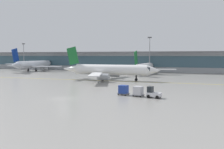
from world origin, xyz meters
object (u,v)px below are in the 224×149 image
at_px(gate_airplane_1, 144,67).
at_px(cargo_dolly_trailing, 123,90).
at_px(apron_light_mast_0, 24,55).
at_px(taxiing_regional_jet, 110,70).
at_px(apron_light_mast_1, 150,53).
at_px(baggage_tug, 153,93).
at_px(gate_airplane_0, 34,64).
at_px(cargo_dolly_lead, 138,91).

distance_m(gate_airplane_1, cargo_dolly_trailing, 54.97).
bearing_deg(apron_light_mast_0, cargo_dolly_trailing, -38.73).
bearing_deg(taxiing_regional_jet, apron_light_mast_1, 79.76).
bearing_deg(cargo_dolly_trailing, apron_light_mast_0, 151.06).
bearing_deg(apron_light_mast_1, baggage_tug, -77.58).
bearing_deg(cargo_dolly_trailing, apron_light_mast_1, 107.10).
xyz_separation_m(gate_airplane_0, apron_light_mast_0, (-14.74, 10.02, 4.59)).
bearing_deg(baggage_tug, apron_light_mast_1, 112.22).
bearing_deg(cargo_dolly_trailing, taxiing_regional_jet, 126.59).
relative_size(gate_airplane_1, taxiing_regional_jet, 0.90).
bearing_deg(apron_light_mast_1, cargo_dolly_lead, -80.00).
relative_size(baggage_tug, apron_light_mast_0, 0.19).
bearing_deg(apron_light_mast_1, cargo_dolly_trailing, -82.70).
height_order(gate_airplane_1, cargo_dolly_trailing, gate_airplane_1).
bearing_deg(gate_airplane_1, baggage_tug, -162.94).
bearing_deg(gate_airplane_1, cargo_dolly_trailing, -168.80).
bearing_deg(cargo_dolly_lead, gate_airplane_1, 111.82).
xyz_separation_m(baggage_tug, apron_light_mast_0, (-84.95, 64.29, 7.01)).
distance_m(gate_airplane_0, taxiing_regional_jet, 58.34).
height_order(cargo_dolly_trailing, apron_light_mast_0, apron_light_mast_0).
height_order(taxiing_regional_jet, apron_light_mast_1, apron_light_mast_1).
distance_m(gate_airplane_1, cargo_dolly_lead, 56.08).
distance_m(taxiing_regional_jet, apron_light_mast_1, 38.85).
xyz_separation_m(cargo_dolly_lead, cargo_dolly_trailing, (-3.16, 0.54, 0.00)).
bearing_deg(baggage_tug, gate_airplane_0, 152.09).
relative_size(baggage_tug, cargo_dolly_lead, 1.20).
relative_size(cargo_dolly_lead, apron_light_mast_0, 0.16).
height_order(taxiing_regional_jet, cargo_dolly_trailing, taxiing_regional_jet).
relative_size(baggage_tug, cargo_dolly_trailing, 1.20).
height_order(gate_airplane_1, baggage_tug, gate_airplane_1).
relative_size(gate_airplane_0, cargo_dolly_lead, 14.23).
distance_m(cargo_dolly_trailing, apron_light_mast_0, 101.32).
bearing_deg(apron_light_mast_1, taxiing_regional_jet, -97.00).
distance_m(taxiing_regional_jet, cargo_dolly_trailing, 28.56).
height_order(gate_airplane_0, cargo_dolly_trailing, gate_airplane_0).
relative_size(taxiing_regional_jet, baggage_tug, 11.58).
height_order(apron_light_mast_0, apron_light_mast_1, apron_light_mast_1).
bearing_deg(cargo_dolly_lead, gate_airplane_0, 151.16).
xyz_separation_m(baggage_tug, cargo_dolly_lead, (-2.93, 0.51, 0.16)).
xyz_separation_m(cargo_dolly_trailing, apron_light_mast_1, (-8.15, 63.58, 7.71)).
bearing_deg(baggage_tug, cargo_dolly_trailing, 180.00).
distance_m(gate_airplane_0, cargo_dolly_trailing, 83.36).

